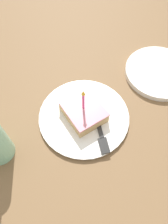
{
  "coord_description": "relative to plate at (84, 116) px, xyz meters",
  "views": [
    {
      "loc": [
        0.15,
        0.24,
        0.56
      ],
      "look_at": [
        -0.02,
        -0.03,
        0.03
      ],
      "focal_mm": 35.0,
      "sensor_mm": 36.0,
      "label": 1
    }
  ],
  "objects": [
    {
      "name": "ground_plane",
      "position": [
        0.02,
        0.03,
        -0.03
      ],
      "size": [
        2.4,
        2.4,
        0.04
      ],
      "color": "brown",
      "rests_on": "ground"
    },
    {
      "name": "cake_slice",
      "position": [
        0.0,
        -0.0,
        0.03
      ],
      "size": [
        0.1,
        0.12,
        0.12
      ],
      "color": "tan",
      "rests_on": "plate"
    },
    {
      "name": "plate",
      "position": [
        0.0,
        0.0,
        0.0
      ],
      "size": [
        0.26,
        0.26,
        0.01
      ],
      "color": "white",
      "rests_on": "ground_plane"
    },
    {
      "name": "fork",
      "position": [
        -0.01,
        0.06,
        0.01
      ],
      "size": [
        0.08,
        0.17,
        0.0
      ],
      "color": "#262626",
      "rests_on": "plate"
    },
    {
      "name": "side_plate",
      "position": [
        -0.3,
        -0.0,
        0.0
      ],
      "size": [
        0.22,
        0.22,
        0.02
      ],
      "color": "white",
      "rests_on": "ground_plane"
    }
  ]
}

